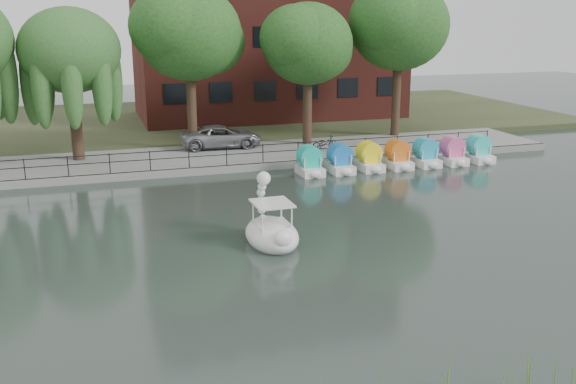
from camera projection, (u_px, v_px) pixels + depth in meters
name	position (u px, v px, depth m)	size (l,w,h in m)	color
ground_plane	(309.00, 259.00, 22.04)	(120.00, 120.00, 0.00)	#425049
promenade	(217.00, 158.00, 36.69)	(40.00, 6.00, 0.40)	gray
kerb	(228.00, 169.00, 33.98)	(40.00, 0.25, 0.40)	gray
land_strip	(181.00, 121.00, 49.56)	(60.00, 22.00, 0.36)	#47512D
railing	(226.00, 151.00, 33.91)	(32.00, 0.05, 1.00)	black
willow_mid	(70.00, 51.00, 33.81)	(5.32, 5.32, 8.15)	#473323
broadleaf_center	(189.00, 34.00, 36.40)	(6.00, 6.00, 9.25)	#473323
broadleaf_right	(308.00, 44.00, 38.15)	(5.40, 5.40, 8.32)	#473323
broadleaf_far	(399.00, 26.00, 40.68)	(6.30, 6.30, 9.71)	#473323
minivan	(221.00, 135.00, 38.31)	(5.53, 2.54, 1.54)	gray
bicycle	(325.00, 143.00, 37.40)	(1.72, 0.60, 1.00)	gray
swan_boat	(271.00, 229.00, 23.46)	(1.91, 3.09, 2.50)	white
pedal_boat_row	(398.00, 157.00, 34.99)	(11.35, 1.70, 1.40)	white
reed_bank	(544.00, 378.00, 13.73)	(24.00, 2.40, 1.20)	#669938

